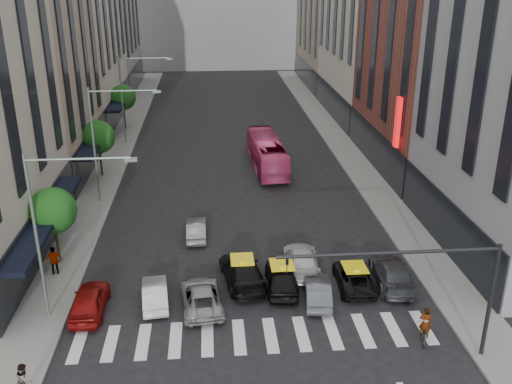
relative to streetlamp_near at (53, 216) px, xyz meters
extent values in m
plane|color=black|center=(10.04, -4.00, -5.90)|extent=(160.00, 160.00, 0.00)
cube|color=slate|center=(-1.46, 26.00, -5.83)|extent=(3.00, 96.00, 0.15)
cube|color=slate|center=(21.54, 26.00, -5.83)|extent=(3.00, 96.00, 0.15)
cube|color=tan|center=(-6.96, 24.00, 6.10)|extent=(8.00, 16.00, 24.00)
cube|color=brown|center=(27.04, 23.00, 7.10)|extent=(8.00, 18.00, 26.00)
cylinder|color=black|center=(-1.76, 6.00, -4.18)|extent=(0.18, 0.18, 3.15)
sphere|color=#194D16|center=(-1.76, 6.00, -2.24)|extent=(2.88, 2.88, 2.88)
cylinder|color=black|center=(-1.76, 22.00, -4.18)|extent=(0.18, 0.18, 3.15)
sphere|color=#194D16|center=(-1.76, 22.00, -2.24)|extent=(2.88, 2.88, 2.88)
cylinder|color=black|center=(-1.76, 38.00, -4.18)|extent=(0.18, 0.18, 3.15)
sphere|color=#194D16|center=(-1.76, 38.00, -2.24)|extent=(2.88, 2.88, 2.88)
cylinder|color=gray|center=(-0.96, 0.00, -1.25)|extent=(0.16, 0.16, 9.00)
cylinder|color=gray|center=(1.54, 0.00, 2.95)|extent=(5.00, 0.12, 0.12)
cube|color=gray|center=(4.04, 0.00, 2.85)|extent=(0.60, 0.25, 0.18)
cylinder|color=gray|center=(-0.96, 16.00, -1.25)|extent=(0.16, 0.16, 9.00)
cylinder|color=gray|center=(1.54, 16.00, 2.95)|extent=(5.00, 0.12, 0.12)
cube|color=gray|center=(4.04, 16.00, 2.85)|extent=(0.60, 0.25, 0.18)
cylinder|color=gray|center=(-0.96, 32.00, -1.25)|extent=(0.16, 0.16, 9.00)
cylinder|color=gray|center=(1.54, 32.00, 2.95)|extent=(5.00, 0.12, 0.12)
cube|color=gray|center=(4.04, 32.00, 2.85)|extent=(0.60, 0.25, 0.18)
cylinder|color=black|center=(20.54, -5.00, -2.90)|extent=(0.20, 0.20, 6.00)
cylinder|color=black|center=(15.54, -5.00, -0.10)|extent=(10.00, 0.16, 0.16)
imported|color=black|center=(11.04, -5.00, -0.60)|extent=(0.13, 0.16, 0.80)
cube|color=red|center=(22.64, 16.00, 0.10)|extent=(0.30, 0.70, 4.00)
imported|color=maroon|center=(1.16, 0.37, -5.17)|extent=(1.74, 4.31, 1.47)
imported|color=silver|center=(4.58, 0.97, -5.27)|extent=(1.75, 3.98, 1.27)
imported|color=gray|center=(7.14, 0.42, -5.26)|extent=(2.63, 4.86, 1.29)
imported|color=black|center=(9.54, 2.79, -5.14)|extent=(2.85, 5.50, 1.53)
imported|color=black|center=(11.76, 1.95, -5.13)|extent=(2.07, 4.62, 1.54)
imported|color=#484B50|center=(13.61, 0.50, -5.26)|extent=(1.84, 4.06, 1.29)
imported|color=black|center=(16.01, 1.87, -5.30)|extent=(2.20, 4.46, 1.22)
imported|color=#393B3F|center=(18.27, 1.95, -5.18)|extent=(2.42, 5.12, 1.44)
imported|color=gray|center=(6.75, 9.05, -5.28)|extent=(1.36, 3.79, 1.24)
imported|color=silver|center=(13.25, 4.02, -5.20)|extent=(2.23, 4.93, 1.40)
imported|color=#C93B71|center=(13.04, 23.06, -4.43)|extent=(3.02, 10.67, 2.94)
imported|color=black|center=(18.19, -3.64, -5.46)|extent=(1.09, 1.79, 0.89)
imported|color=gray|center=(18.19, -3.64, -4.18)|extent=(0.71, 0.57, 1.68)
imported|color=gray|center=(-0.36, -6.12, -4.93)|extent=(0.74, 0.89, 1.64)
imported|color=gray|center=(-1.64, 4.51, -4.86)|extent=(1.12, 0.68, 1.79)
camera|label=1|loc=(7.88, -26.55, 11.57)|focal=40.00mm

